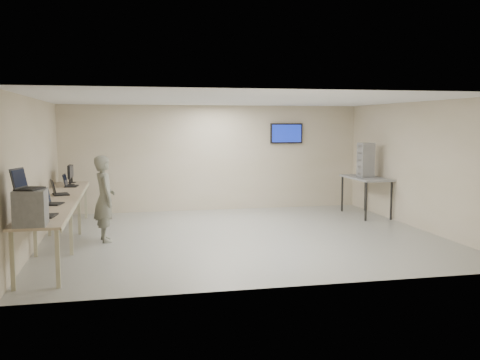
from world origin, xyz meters
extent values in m
cube|color=beige|center=(0.00, 0.00, 0.00)|extent=(8.00, 7.00, 0.01)
cube|color=white|center=(0.00, 0.00, 2.80)|extent=(8.00, 7.00, 0.01)
cube|color=beige|center=(0.00, 3.50, 1.40)|extent=(8.00, 0.01, 2.80)
cube|color=beige|center=(0.00, -3.50, 1.40)|extent=(8.00, 0.01, 2.80)
cube|color=beige|center=(-4.00, 0.00, 1.40)|extent=(0.01, 7.00, 2.80)
cube|color=beige|center=(4.00, 0.00, 1.40)|extent=(0.01, 7.00, 2.80)
cube|color=#252525|center=(2.00, 3.48, 2.05)|extent=(0.15, 0.04, 0.15)
cube|color=black|center=(2.00, 3.44, 2.05)|extent=(0.90, 0.06, 0.55)
cube|color=navy|center=(2.00, 3.40, 2.05)|extent=(0.82, 0.01, 0.47)
cube|color=beige|center=(-3.60, 0.00, 0.88)|extent=(0.75, 6.00, 0.04)
cube|color=#BFBA97|center=(-3.23, 0.00, 0.85)|extent=(0.02, 6.00, 0.06)
cube|color=#BFBA97|center=(-3.90, -2.85, 0.43)|extent=(0.06, 0.06, 0.86)
cube|color=#BFBA97|center=(-3.30, -2.85, 0.43)|extent=(0.06, 0.06, 0.86)
cube|color=#BFBA97|center=(-3.90, -0.90, 0.43)|extent=(0.06, 0.06, 0.86)
cube|color=#BFBA97|center=(-3.30, -0.90, 0.43)|extent=(0.06, 0.06, 0.86)
cube|color=#BFBA97|center=(-3.90, 0.90, 0.43)|extent=(0.06, 0.06, 0.86)
cube|color=#BFBA97|center=(-3.30, 0.90, 0.43)|extent=(0.06, 0.06, 0.86)
cube|color=#BFBA97|center=(-3.90, 2.85, 0.43)|extent=(0.06, 0.06, 0.86)
cube|color=#BFBA97|center=(-3.30, 2.85, 0.43)|extent=(0.06, 0.06, 0.86)
cube|color=gray|center=(-3.65, -2.75, 1.15)|extent=(0.43, 0.49, 0.51)
cube|color=black|center=(-3.65, -2.75, 1.42)|extent=(0.39, 0.46, 0.02)
cube|color=black|center=(-3.79, -2.75, 1.57)|extent=(0.19, 0.37, 0.28)
cube|color=black|center=(-3.78, -2.75, 1.57)|extent=(0.15, 0.33, 0.23)
cube|color=black|center=(-3.55, -2.07, 0.91)|extent=(0.34, 0.44, 0.02)
cube|color=black|center=(-3.69, -2.07, 1.07)|extent=(0.13, 0.39, 0.29)
cube|color=black|center=(-3.68, -2.07, 1.07)|extent=(0.10, 0.34, 0.24)
cube|color=black|center=(-3.58, -0.81, 0.91)|extent=(0.33, 0.41, 0.02)
cube|color=black|center=(-3.71, -0.81, 1.05)|extent=(0.14, 0.34, 0.26)
cube|color=black|center=(-3.69, -0.81, 1.05)|extent=(0.11, 0.30, 0.21)
cube|color=black|center=(-3.61, 0.51, 0.91)|extent=(0.38, 0.46, 0.02)
cube|color=black|center=(-3.75, 0.51, 1.07)|extent=(0.16, 0.39, 0.29)
cube|color=black|center=(-3.74, 0.51, 1.07)|extent=(0.13, 0.34, 0.24)
cube|color=black|center=(-3.53, 1.92, 0.91)|extent=(0.29, 0.39, 0.02)
cube|color=black|center=(-3.67, 1.92, 1.06)|extent=(0.09, 0.35, 0.27)
cube|color=black|center=(-3.65, 1.92, 1.06)|extent=(0.07, 0.31, 0.22)
cylinder|color=black|center=(-3.60, 2.27, 0.91)|extent=(0.21, 0.21, 0.02)
cube|color=black|center=(-3.60, 2.27, 1.00)|extent=(0.04, 0.03, 0.17)
cube|color=black|center=(-3.60, 2.27, 1.21)|extent=(0.05, 0.47, 0.31)
cube|color=black|center=(-3.57, 2.27, 1.21)|extent=(0.00, 0.43, 0.27)
cylinder|color=black|center=(-3.60, 2.75, 0.91)|extent=(0.19, 0.19, 0.01)
cube|color=black|center=(-3.60, 2.75, 0.99)|extent=(0.04, 0.03, 0.15)
cube|color=black|center=(-3.60, 2.75, 1.18)|extent=(0.05, 0.43, 0.28)
cube|color=black|center=(-3.57, 2.75, 1.18)|extent=(0.00, 0.39, 0.24)
imported|color=#5F634F|center=(-2.75, 0.13, 0.85)|extent=(0.53, 0.69, 1.70)
cube|color=gray|center=(3.60, 1.80, 0.95)|extent=(0.76, 1.63, 0.04)
cube|color=#252525|center=(3.27, 1.08, 0.47)|extent=(0.04, 0.04, 0.93)
cube|color=#252525|center=(3.27, 2.51, 0.47)|extent=(0.04, 0.04, 0.93)
cube|color=#252525|center=(3.93, 1.08, 0.47)|extent=(0.04, 0.04, 0.93)
cube|color=#252525|center=(3.93, 2.51, 0.47)|extent=(0.04, 0.04, 0.93)
cube|color=#979797|center=(3.58, 1.80, 1.06)|extent=(0.33, 0.36, 0.17)
cube|color=#979797|center=(3.58, 1.80, 1.24)|extent=(0.33, 0.36, 0.17)
cube|color=#979797|center=(3.58, 1.80, 1.41)|extent=(0.33, 0.36, 0.17)
cube|color=#979797|center=(3.58, 1.80, 1.58)|extent=(0.33, 0.36, 0.17)
cube|color=#979797|center=(3.58, 1.80, 1.75)|extent=(0.33, 0.36, 0.17)
camera|label=1|loc=(-2.34, -10.62, 2.33)|focal=40.00mm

